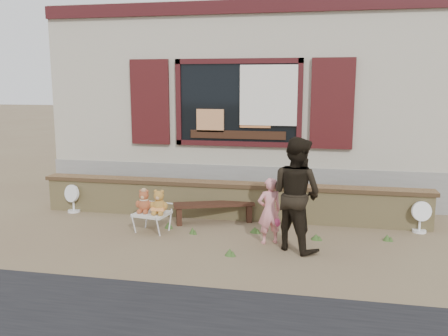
% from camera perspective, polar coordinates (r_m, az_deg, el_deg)
% --- Properties ---
extents(ground, '(80.00, 80.00, 0.00)m').
position_cam_1_polar(ground, '(7.79, -0.89, -8.03)').
color(ground, brown).
rests_on(ground, ground).
extents(shopfront, '(8.04, 5.13, 4.00)m').
position_cam_1_polar(shopfront, '(11.83, 3.79, 8.08)').
color(shopfront, '#A39984').
rests_on(shopfront, ground).
extents(brick_wall, '(7.10, 0.36, 0.67)m').
position_cam_1_polar(brick_wall, '(8.64, 0.53, -3.84)').
color(brick_wall, tan).
rests_on(brick_wall, ground).
extents(bench, '(1.43, 0.76, 0.36)m').
position_cam_1_polar(bench, '(8.38, -1.22, -4.84)').
color(bench, black).
rests_on(bench, ground).
extents(folding_chair, '(0.60, 0.55, 0.33)m').
position_cam_1_polar(folding_chair, '(7.95, -8.66, -5.54)').
color(folding_chair, beige).
rests_on(folding_chair, ground).
extents(teddy_bear_left, '(0.32, 0.29, 0.39)m').
position_cam_1_polar(teddy_bear_left, '(7.96, -9.58, -3.88)').
color(teddy_bear_left, brown).
rests_on(teddy_bear_left, folding_chair).
extents(teddy_bear_right, '(0.34, 0.31, 0.41)m').
position_cam_1_polar(teddy_bear_right, '(7.82, -7.81, -4.00)').
color(teddy_bear_right, olive).
rests_on(teddy_bear_right, folding_chair).
extents(child, '(0.45, 0.39, 1.03)m').
position_cam_1_polar(child, '(7.29, 5.48, -5.14)').
color(child, pink).
rests_on(child, ground).
extents(adult, '(1.03, 0.99, 1.68)m').
position_cam_1_polar(adult, '(7.02, 8.68, -3.10)').
color(adult, black).
rests_on(adult, ground).
extents(fan_left, '(0.35, 0.23, 0.54)m').
position_cam_1_polar(fan_left, '(9.49, -17.68, -3.49)').
color(fan_left, white).
rests_on(fan_left, ground).
extents(fan_right, '(0.34, 0.22, 0.53)m').
position_cam_1_polar(fan_right, '(8.48, 22.53, -5.43)').
color(fan_right, white).
rests_on(fan_right, ground).
extents(grass_tufts, '(3.70, 1.28, 0.11)m').
position_cam_1_polar(grass_tufts, '(7.64, 4.61, -8.07)').
color(grass_tufts, '#375622').
rests_on(grass_tufts, ground).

